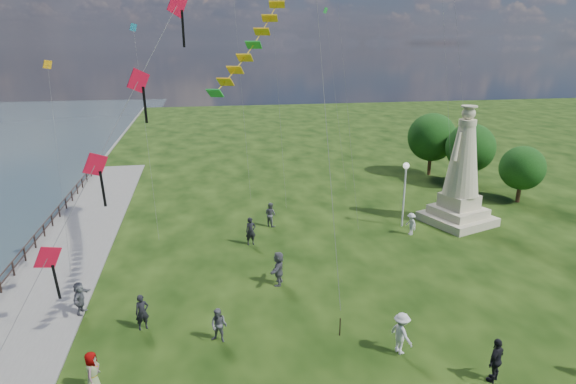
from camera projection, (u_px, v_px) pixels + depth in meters
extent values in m
cube|color=slate|center=(36.00, 309.00, 24.35)|extent=(5.00, 60.00, 0.10)
cylinder|color=black|center=(0.00, 286.00, 25.69)|extent=(0.11, 0.11, 1.00)
cylinder|color=black|center=(13.00, 269.00, 27.57)|extent=(0.11, 0.11, 1.00)
cylinder|color=black|center=(25.00, 255.00, 29.45)|extent=(0.11, 0.11, 1.00)
cylinder|color=black|center=(35.00, 242.00, 31.33)|extent=(0.11, 0.11, 1.00)
cylinder|color=black|center=(44.00, 231.00, 33.20)|extent=(0.11, 0.11, 1.00)
cylinder|color=black|center=(52.00, 221.00, 35.08)|extent=(0.11, 0.11, 1.00)
cylinder|color=black|center=(59.00, 212.00, 36.96)|extent=(0.11, 0.11, 1.00)
cylinder|color=black|center=(66.00, 204.00, 38.84)|extent=(0.11, 0.11, 1.00)
cylinder|color=black|center=(72.00, 196.00, 40.72)|extent=(0.11, 0.11, 1.00)
cylinder|color=black|center=(77.00, 190.00, 42.60)|extent=(0.11, 0.11, 1.00)
cylinder|color=black|center=(82.00, 183.00, 44.47)|extent=(0.11, 0.11, 1.00)
cylinder|color=black|center=(87.00, 178.00, 46.35)|extent=(0.11, 0.11, 1.00)
cylinder|color=black|center=(91.00, 173.00, 48.23)|extent=(0.11, 0.11, 1.00)
cylinder|color=black|center=(95.00, 168.00, 50.11)|extent=(0.11, 0.11, 1.00)
cube|color=black|center=(0.00, 285.00, 25.68)|extent=(0.06, 52.00, 0.06)
cube|color=beige|center=(457.00, 219.00, 36.09)|extent=(5.46, 5.46, 0.61)
cube|color=beige|center=(458.00, 211.00, 35.91)|extent=(4.16, 4.16, 0.61)
cube|color=beige|center=(459.00, 201.00, 35.67)|extent=(2.86, 2.86, 1.02)
cylinder|color=beige|center=(468.00, 122.00, 33.95)|extent=(1.56, 1.56, 0.41)
sphere|color=beige|center=(469.00, 113.00, 33.76)|extent=(0.94, 0.94, 0.94)
cylinder|color=beige|center=(469.00, 106.00, 33.61)|extent=(1.12, 1.12, 0.10)
cylinder|color=silver|center=(404.00, 197.00, 34.83)|extent=(0.13, 0.13, 4.46)
sphere|color=white|center=(406.00, 166.00, 34.13)|extent=(0.45, 0.45, 0.45)
cylinder|color=#382314|center=(467.00, 174.00, 45.29)|extent=(0.36, 0.36, 2.25)
sphere|color=#13350E|center=(470.00, 148.00, 44.54)|extent=(4.49, 4.49, 4.49)
cylinder|color=#382314|center=(519.00, 192.00, 40.64)|extent=(0.36, 0.36, 1.83)
sphere|color=#13350E|center=(522.00, 168.00, 40.03)|extent=(3.67, 3.67, 3.67)
cylinder|color=#382314|center=(430.00, 163.00, 49.02)|extent=(0.36, 0.36, 2.40)
sphere|color=#13350E|center=(432.00, 137.00, 48.22)|extent=(4.80, 4.80, 4.80)
imported|color=black|center=(142.00, 312.00, 22.47)|extent=(0.74, 0.60, 1.74)
imported|color=#595960|center=(219.00, 325.00, 21.53)|extent=(0.92, 0.79, 1.63)
imported|color=silver|center=(401.00, 333.00, 20.70)|extent=(1.01, 1.37, 1.90)
imported|color=black|center=(496.00, 360.00, 18.96)|extent=(1.25, 1.09, 1.91)
imported|color=#595960|center=(80.00, 300.00, 23.63)|extent=(1.00, 1.67, 1.68)
imported|color=black|center=(251.00, 231.00, 31.96)|extent=(0.76, 0.57, 1.90)
imported|color=#595960|center=(270.00, 214.00, 35.25)|extent=(0.97, 1.02, 1.81)
imported|color=silver|center=(411.00, 224.00, 33.68)|extent=(0.72, 1.11, 1.59)
imported|color=black|center=(452.00, 216.00, 35.26)|extent=(1.03, 0.86, 1.57)
imported|color=#595960|center=(92.00, 372.00, 18.39)|extent=(0.60, 0.89, 1.71)
imported|color=#595960|center=(279.00, 268.00, 26.66)|extent=(1.37, 1.96, 1.94)
cube|color=red|center=(48.00, 257.00, 17.16)|extent=(0.87, 0.64, 1.03)
cube|color=black|center=(56.00, 282.00, 17.38)|extent=(0.10, 0.28, 1.48)
cube|color=red|center=(95.00, 165.00, 18.10)|extent=(0.87, 0.64, 1.03)
cube|color=black|center=(103.00, 189.00, 18.32)|extent=(0.10, 0.28, 1.48)
cube|color=red|center=(138.00, 81.00, 19.04)|extent=(0.87, 0.64, 1.03)
cube|color=black|center=(145.00, 105.00, 19.26)|extent=(0.10, 0.28, 1.48)
cube|color=red|center=(177.00, 5.00, 19.98)|extent=(0.87, 0.64, 1.03)
cube|color=black|center=(183.00, 29.00, 20.19)|extent=(0.10, 0.28, 1.48)
cylinder|color=black|center=(340.00, 327.00, 22.07)|extent=(0.06, 0.06, 0.90)
cube|color=gold|center=(277.00, 4.00, 17.99)|extent=(0.69, 0.69, 0.23)
cube|color=gold|center=(270.00, 18.00, 17.65)|extent=(0.68, 0.69, 0.24)
cube|color=#FFA910|center=(262.00, 32.00, 17.30)|extent=(0.67, 0.69, 0.26)
cube|color=green|center=(254.00, 45.00, 16.94)|extent=(0.66, 0.69, 0.27)
cube|color=gold|center=(245.00, 58.00, 16.58)|extent=(0.65, 0.68, 0.28)
cube|color=gold|center=(235.00, 70.00, 16.21)|extent=(0.63, 0.68, 0.29)
cube|color=#FFA910|center=(225.00, 82.00, 15.83)|extent=(0.61, 0.67, 0.30)
cube|color=green|center=(215.00, 93.00, 15.45)|extent=(0.60, 0.66, 0.31)
cube|color=teal|center=(133.00, 27.00, 33.21)|extent=(0.51, 0.39, 0.57)
cylinder|color=#595959|center=(146.00, 133.00, 33.01)|extent=(1.02, 5.02, 13.92)
cylinder|color=#595959|center=(346.00, 94.00, 34.15)|extent=(1.02, 5.02, 18.85)
cylinder|color=#595959|center=(446.00, 64.00, 37.68)|extent=(1.02, 5.02, 22.63)
cylinder|color=#595959|center=(238.00, 49.00, 40.03)|extent=(1.02, 5.02, 24.75)
cube|color=green|center=(326.00, 10.00, 43.83)|extent=(0.51, 0.39, 0.57)
cylinder|color=#595959|center=(336.00, 100.00, 43.89)|extent=(1.02, 5.02, 15.73)
cube|color=#FFA910|center=(48.00, 64.00, 28.88)|extent=(0.51, 0.39, 0.57)
cylinder|color=#595959|center=(59.00, 168.00, 28.34)|extent=(1.02, 5.02, 11.64)
cylinder|color=#595959|center=(274.00, 36.00, 37.52)|extent=(1.02, 5.02, 26.81)
cylinder|color=#595959|center=(463.00, 97.00, 35.72)|extent=(1.02, 5.02, 18.09)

